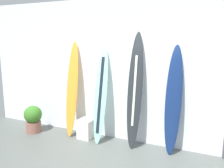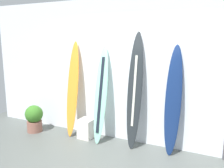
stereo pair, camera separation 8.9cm
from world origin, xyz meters
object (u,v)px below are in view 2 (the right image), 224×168
Objects in this scene: surfboard_navy at (173,101)px; display_block_left at (86,129)px; surfboard_sunset at (73,90)px; surfboard_seafoam at (101,96)px; surfboard_charcoal at (135,92)px; potted_plant at (34,118)px.

surfboard_navy is 4.87× the size of display_block_left.
surfboard_sunset reaches higher than surfboard_navy.
surfboard_charcoal is at bearing 4.03° from surfboard_seafoam.
potted_plant is at bearing -170.98° from display_block_left.
surfboard_seafoam is 4.76× the size of display_block_left.
surfboard_charcoal is (0.68, 0.05, 0.14)m from surfboard_seafoam.
potted_plant is at bearing -174.44° from surfboard_navy.
surfboard_seafoam is 1.69m from potted_plant.
surfboard_navy is 3.27× the size of potted_plant.
surfboard_charcoal reaches higher than potted_plant.
display_block_left is at bearing -7.81° from surfboard_sunset.
surfboard_seafoam is 0.81m from display_block_left.
potted_plant is (-1.56, -0.21, -0.61)m from surfboard_seafoam.
potted_plant is (-2.95, -0.29, -0.65)m from surfboard_navy.
surfboard_seafoam is 1.39m from surfboard_navy.
surfboard_charcoal is 5.44× the size of display_block_left.
surfboard_sunset is 1.37m from surfboard_charcoal.
surfboard_charcoal is at bearing 6.49° from potted_plant.
surfboard_navy is 1.89m from display_block_left.
surfboard_sunset is at bearing 177.21° from surfboard_seafoam.
surfboard_sunset reaches higher than surfboard_seafoam.
surfboard_sunset reaches higher than potted_plant.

